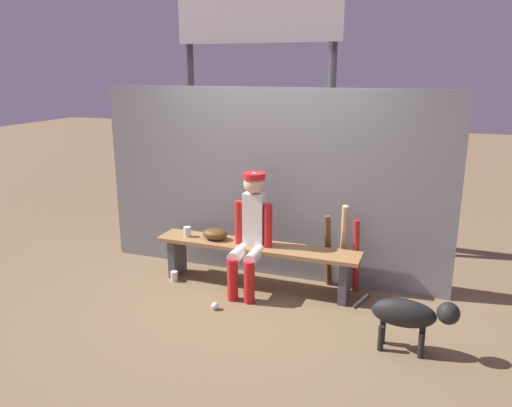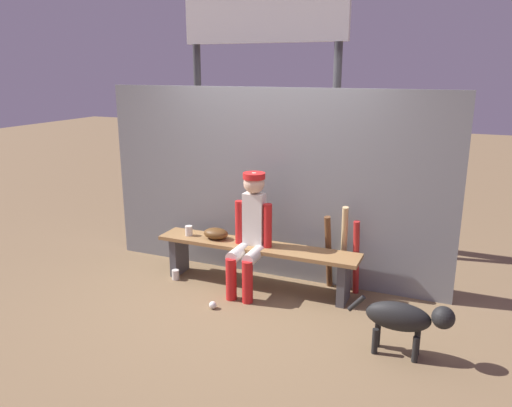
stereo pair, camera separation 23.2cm
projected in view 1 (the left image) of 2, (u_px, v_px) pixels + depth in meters
ground_plane at (256, 286)px, 5.37m from camera, size 30.00×30.00×0.00m
chainlink_fence at (268, 185)px, 5.44m from camera, size 3.94×0.03×2.09m
dugout_bench at (256, 255)px, 5.28m from camera, size 2.21×0.36×0.48m
player_seated at (250, 229)px, 5.10m from camera, size 0.41×0.55×1.25m
baseball_glove at (215, 234)px, 5.39m from camera, size 0.28×0.20×0.12m
bat_wood_dark at (328, 251)px, 5.25m from camera, size 0.08×0.23×0.83m
bat_wood_natural at (343, 247)px, 5.22m from camera, size 0.10×0.23×0.94m
bat_aluminum_red at (356, 256)px, 5.13m from camera, size 0.09×0.15×0.81m
baseball at (215, 306)px, 4.85m from camera, size 0.07×0.07×0.07m
cup_on_ground at (174, 276)px, 5.50m from camera, size 0.08×0.08×0.11m
cup_on_bench at (187, 232)px, 5.49m from camera, size 0.08×0.08×0.11m
scoreboard at (263, 49)px, 6.17m from camera, size 2.42×0.27×3.54m
dog at (411, 315)px, 4.05m from camera, size 0.84×0.20×0.49m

